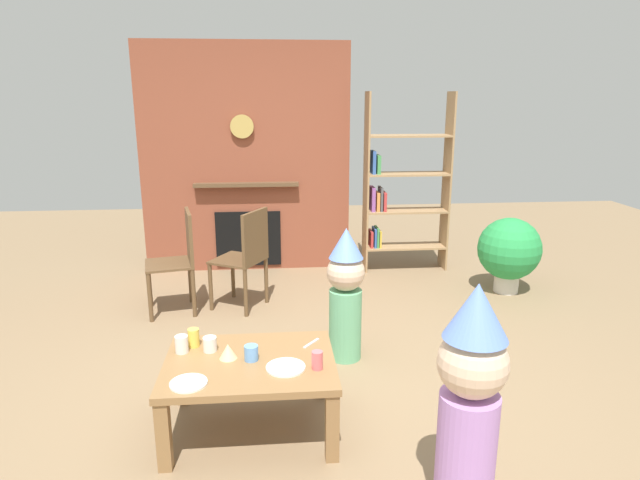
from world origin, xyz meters
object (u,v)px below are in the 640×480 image
at_px(paper_cup_center, 182,344).
at_px(bookshelf, 400,191).
at_px(paper_cup_near_left, 251,353).
at_px(dining_chair_left, 180,255).
at_px(paper_plate_front, 286,367).
at_px(coffee_table, 250,371).
at_px(birthday_cake_slice, 228,351).
at_px(paper_cup_near_right, 317,360).
at_px(dining_chair_middle, 247,253).
at_px(paper_plate_rear, 189,383).
at_px(paper_cup_far_right, 194,338).
at_px(child_in_pink, 346,291).
at_px(child_with_cone_hat, 470,397).
at_px(potted_plant_tall, 509,250).
at_px(paper_cup_far_left, 210,344).

bearing_deg(paper_cup_center, bookshelf, 55.38).
relative_size(paper_cup_near_left, dining_chair_left, 0.10).
bearing_deg(paper_plate_front, bookshelf, 66.34).
xyz_separation_m(coffee_table, birthday_cake_slice, (-0.12, 0.04, 0.11)).
bearing_deg(paper_cup_near_left, paper_cup_near_right, -20.33).
height_order(coffee_table, dining_chair_middle, dining_chair_middle).
relative_size(paper_cup_center, paper_plate_rear, 0.52).
bearing_deg(bookshelf, paper_cup_near_right, -110.77).
distance_m(bookshelf, paper_plate_front, 3.30).
height_order(paper_plate_rear, dining_chair_left, dining_chair_left).
relative_size(paper_cup_near_right, paper_cup_center, 1.01).
relative_size(bookshelf, birthday_cake_slice, 19.00).
xyz_separation_m(paper_cup_far_right, child_in_pink, (0.98, 0.62, 0.03)).
bearing_deg(paper_cup_near_left, child_with_cone_hat, -36.90).
distance_m(paper_plate_front, dining_chair_middle, 1.99).
xyz_separation_m(paper_cup_near_right, paper_cup_center, (-0.76, 0.26, -0.00)).
relative_size(bookshelf, child_with_cone_hat, 1.71).
distance_m(paper_cup_near_left, potted_plant_tall, 3.16).
distance_m(paper_cup_far_right, child_with_cone_hat, 1.62).
height_order(bookshelf, paper_cup_near_right, bookshelf).
bearing_deg(paper_cup_far_right, paper_cup_near_left, -30.87).
height_order(bookshelf, paper_cup_far_right, bookshelf).
distance_m(paper_cup_center, dining_chair_middle, 1.75).
relative_size(paper_cup_near_left, child_with_cone_hat, 0.08).
height_order(coffee_table, child_in_pink, child_in_pink).
relative_size(paper_plate_rear, child_with_cone_hat, 0.17).
height_order(paper_cup_near_right, paper_cup_far_left, paper_cup_near_right).
bearing_deg(paper_plate_front, potted_plant_tall, 44.50).
distance_m(dining_chair_middle, potted_plant_tall, 2.50).
distance_m(coffee_table, child_in_pink, 1.06).
xyz_separation_m(coffee_table, paper_cup_far_left, (-0.23, 0.14, 0.11)).
height_order(paper_plate_rear, birthday_cake_slice, birthday_cake_slice).
height_order(paper_cup_near_right, birthday_cake_slice, paper_cup_near_right).
xyz_separation_m(paper_cup_near_right, dining_chair_left, (-1.03, 1.98, 0.03)).
distance_m(paper_cup_near_right, child_in_pink, 0.99).
height_order(paper_plate_front, potted_plant_tall, potted_plant_tall).
bearing_deg(child_with_cone_hat, paper_cup_near_right, -7.72).
relative_size(paper_cup_near_right, birthday_cake_slice, 1.01).
distance_m(paper_plate_front, child_in_pink, 1.04).
distance_m(paper_cup_far_left, potted_plant_tall, 3.26).
bearing_deg(paper_cup_far_right, dining_chair_middle, 81.67).
bearing_deg(birthday_cake_slice, bookshelf, 60.23).
relative_size(birthday_cake_slice, dining_chair_middle, 0.11).
xyz_separation_m(paper_plate_front, child_with_cone_hat, (0.79, -0.62, 0.15)).
relative_size(child_with_cone_hat, potted_plant_tall, 1.51).
bearing_deg(child_in_pink, child_with_cone_hat, 50.37).
xyz_separation_m(paper_plate_front, birthday_cake_slice, (-0.32, 0.15, 0.04)).
relative_size(paper_cup_far_left, potted_plant_tall, 0.12).
distance_m(coffee_table, paper_plate_rear, 0.39).
xyz_separation_m(coffee_table, paper_plate_rear, (-0.30, -0.23, 0.07)).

